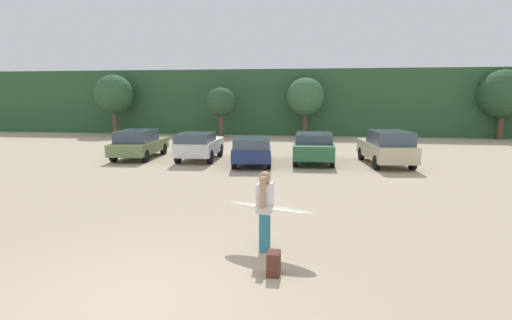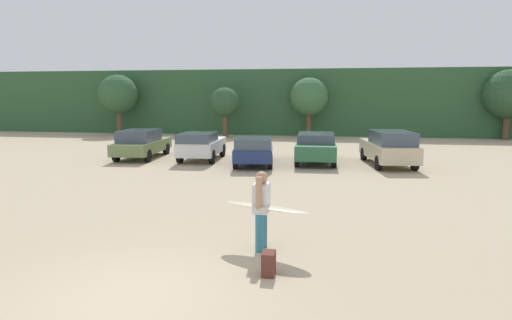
{
  "view_description": "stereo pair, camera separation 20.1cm",
  "coord_description": "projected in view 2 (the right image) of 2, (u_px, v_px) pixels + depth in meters",
  "views": [
    {
      "loc": [
        2.99,
        -6.2,
        3.33
      ],
      "look_at": [
        0.85,
        7.78,
        1.17
      ],
      "focal_mm": 29.69,
      "sensor_mm": 36.0,
      "label": 1
    },
    {
      "loc": [
        3.18,
        -6.17,
        3.33
      ],
      "look_at": [
        0.85,
        7.78,
        1.17
      ],
      "focal_mm": 29.69,
      "sensor_mm": 36.0,
      "label": 2
    }
  ],
  "objects": [
    {
      "name": "parked_car_white",
      "position": [
        201.0,
        145.0,
        21.87
      ],
      "size": [
        1.98,
        4.07,
        1.48
      ],
      "rotation": [
        0.0,
        0.0,
        1.62
      ],
      "color": "white",
      "rests_on": "ground_plane"
    },
    {
      "name": "parked_car_navy",
      "position": [
        254.0,
        150.0,
        20.52
      ],
      "size": [
        2.35,
        4.74,
        1.38
      ],
      "rotation": [
        0.0,
        0.0,
        1.7
      ],
      "color": "navy",
      "rests_on": "ground_plane"
    },
    {
      "name": "parked_car_olive_green",
      "position": [
        141.0,
        143.0,
        22.63
      ],
      "size": [
        2.08,
        4.51,
        1.54
      ],
      "rotation": [
        0.0,
        0.0,
        1.62
      ],
      "color": "#6B7F4C",
      "rests_on": "ground_plane"
    },
    {
      "name": "tree_right",
      "position": [
        509.0,
        94.0,
        31.78
      ],
      "size": [
        3.7,
        3.7,
        5.29
      ],
      "color": "brown",
      "rests_on": "ground_plane"
    },
    {
      "name": "parked_car_forest_green",
      "position": [
        316.0,
        147.0,
        21.13
      ],
      "size": [
        2.0,
        4.37,
        1.48
      ],
      "rotation": [
        0.0,
        0.0,
        1.59
      ],
      "color": "#2D6642",
      "rests_on": "ground_plane"
    },
    {
      "name": "backpack_dropped",
      "position": [
        269.0,
        264.0,
        7.9
      ],
      "size": [
        0.24,
        0.34,
        0.45
      ],
      "color": "#592D23",
      "rests_on": "ground_plane"
    },
    {
      "name": "tree_center",
      "position": [
        118.0,
        95.0,
        35.74
      ],
      "size": [
        3.24,
        3.24,
        5.06
      ],
      "color": "brown",
      "rests_on": "ground_plane"
    },
    {
      "name": "tree_ridge_back",
      "position": [
        309.0,
        97.0,
        33.92
      ],
      "size": [
        3.03,
        3.03,
        4.76
      ],
      "color": "brown",
      "rests_on": "ground_plane"
    },
    {
      "name": "person_adult",
      "position": [
        261.0,
        206.0,
        9.13
      ],
      "size": [
        0.35,
        0.72,
        1.73
      ],
      "rotation": [
        0.0,
        0.0,
        3.07
      ],
      "color": "teal",
      "rests_on": "ground_plane"
    },
    {
      "name": "surfboard_cream",
      "position": [
        266.0,
        207.0,
        9.07
      ],
      "size": [
        2.09,
        1.23,
        0.15
      ],
      "rotation": [
        0.0,
        0.0,
        2.79
      ],
      "color": "beige"
    },
    {
      "name": "tree_far_left",
      "position": [
        225.0,
        103.0,
        33.8
      ],
      "size": [
        2.34,
        2.34,
        3.98
      ],
      "color": "brown",
      "rests_on": "ground_plane"
    },
    {
      "name": "ground_plane",
      "position": [
        129.0,
        298.0,
        7.04
      ],
      "size": [
        120.0,
        120.0,
        0.0
      ],
      "primitive_type": "plane",
      "color": "tan"
    },
    {
      "name": "parked_car_champagne",
      "position": [
        389.0,
        147.0,
        20.19
      ],
      "size": [
        2.39,
        4.71,
        1.69
      ],
      "rotation": [
        0.0,
        0.0,
        1.71
      ],
      "color": "beige",
      "rests_on": "ground_plane"
    },
    {
      "name": "hillside_ridge",
      "position": [
        294.0,
        102.0,
        40.95
      ],
      "size": [
        108.0,
        12.0,
        5.51
      ],
      "primitive_type": "cube",
      "color": "#2D5633",
      "rests_on": "ground_plane"
    }
  ]
}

